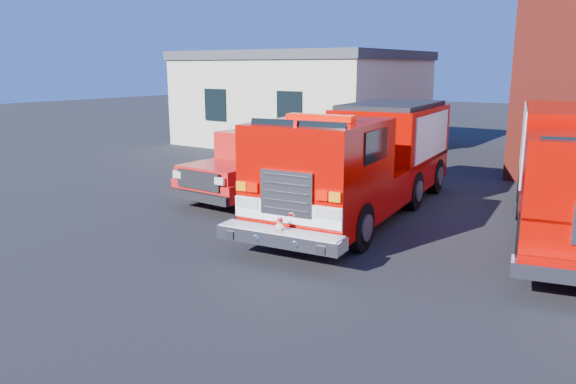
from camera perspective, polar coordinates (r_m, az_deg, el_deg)
The scene contains 4 objects.
ground at distance 12.12m, azimuth 3.25°, elevation -4.98°, with size 100.00×100.00×0.00m, color black.
side_building at distance 27.39m, azimuth 1.51°, elevation 9.58°, with size 10.20×8.20×4.35m.
fire_engine at distance 14.26m, azimuth 7.81°, elevation 3.38°, with size 3.41×8.98×2.70m.
pickup_truck at distance 16.33m, azimuth -2.19°, elevation 2.85°, with size 2.17×5.79×1.88m.
Camera 1 is at (6.02, -9.86, 3.67)m, focal length 35.00 mm.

